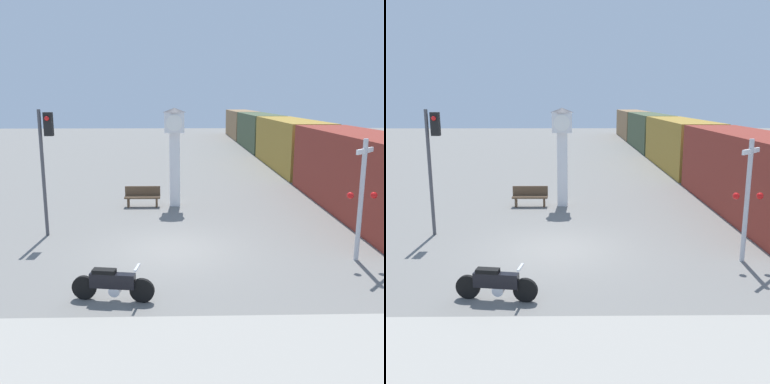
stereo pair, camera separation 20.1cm
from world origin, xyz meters
The scene contains 7 objects.
ground_plane centered at (0.00, 0.00, 0.00)m, with size 120.00×120.00×0.00m, color slate.
motorcycle centered at (-1.34, -3.56, 0.43)m, with size 2.03×0.50×0.90m.
clock_tower centered at (0.04, 5.96, 2.93)m, with size 1.05×1.05×4.43m.
freight_train centered at (8.11, 23.39, 1.70)m, with size 2.80×49.20×3.40m.
traffic_light centered at (-4.35, 1.63, 3.06)m, with size 0.50×0.35×4.46m.
railroad_crossing_signal centered at (5.64, -1.06, 2.01)m, with size 0.90×0.82×3.68m.
bench centered at (-1.43, 5.78, 0.49)m, with size 1.60×0.44×0.92m.
Camera 2 is at (0.53, -13.21, 4.78)m, focal length 40.00 mm.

